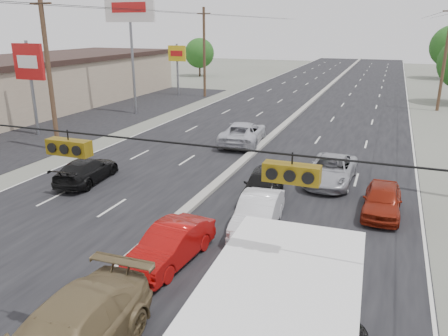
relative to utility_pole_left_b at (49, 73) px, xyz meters
The scene contains 20 objects.
ground 20.18m from the utility_pole_left_b, 50.19° to the right, with size 200.00×200.00×0.00m, color #606356.
road_surface 20.18m from the utility_pole_left_b, 50.19° to the left, with size 20.00×160.00×0.02m, color black.
center_median 20.16m from the utility_pole_left_b, 50.19° to the left, with size 0.50×160.00×0.20m, color gray.
strip_mall 17.03m from the utility_pole_left_b, 143.47° to the left, with size 12.00×42.00×4.60m, color tan.
parking_lot 12.10m from the utility_pole_left_b, 114.23° to the left, with size 10.00×42.00×0.02m, color black.
utility_pole_left_b is the anchor object (origin of this frame).
utility_pole_left_c 25.00m from the utility_pole_left_b, 90.00° to the left, with size 1.60×0.30×10.00m.
utility_pole_right_c 35.36m from the utility_pole_left_b, 45.00° to the left, with size 1.60×0.30×10.00m.
traffic_signals 20.45m from the utility_pole_left_b, 47.18° to the right, with size 25.00×0.30×0.54m.
pole_sign_mid 5.41m from the utility_pole_left_b, 146.31° to the left, with size 2.60×0.25×7.00m.
pole_sign_billboard 13.68m from the utility_pole_left_b, 98.75° to the left, with size 5.00×0.25×11.00m.
pole_sign_far 25.25m from the utility_pole_left_b, 97.97° to the left, with size 2.20×0.25×6.00m.
tree_left_far 46.01m from the utility_pole_left_b, 101.92° to the left, with size 4.80×4.80×6.12m.
red_sedan 17.89m from the utility_pole_left_b, 36.69° to the right, with size 1.44×4.14×1.37m, color #9E0B09.
queue_car_a 16.23m from the utility_pole_left_b, 12.49° to the right, with size 1.69×4.20×1.43m, color black.
queue_car_b 17.90m from the utility_pole_left_b, 22.73° to the right, with size 1.51×4.32×1.42m, color silver.
queue_car_c 18.54m from the utility_pole_left_b, ahead, with size 2.30×5.00×1.39m, color #A3A4AB.
queue_car_e 21.43m from the utility_pole_left_b, ahead, with size 1.60×3.97×1.35m, color maroon.
oncoming_near 8.57m from the utility_pole_left_b, 37.58° to the right, with size 1.81×4.46×1.29m, color black.
oncoming_far 13.37m from the utility_pole_left_b, 28.64° to the left, with size 2.61×5.66×1.57m, color #B9BBC2.
Camera 1 is at (8.03, -7.49, 8.02)m, focal length 35.00 mm.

